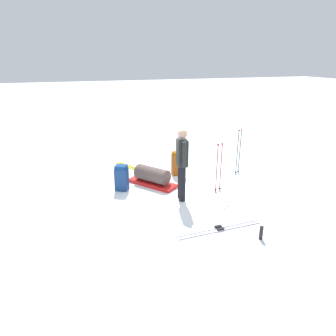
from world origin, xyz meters
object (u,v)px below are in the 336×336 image
(backpack_large_dark, at_px, (178,163))
(gear_sled, at_px, (152,177))
(ski_pair_far, at_px, (138,170))
(backpack_bright, at_px, (122,178))
(ski_poles_planted_far, at_px, (239,150))
(ski_pair_near, at_px, (219,229))
(ski_poles_planted_near, at_px, (219,165))
(skier_standing, at_px, (182,161))
(thermos_bottle, at_px, (261,233))

(backpack_large_dark, relative_size, gear_sled, 0.52)
(ski_pair_far, relative_size, backpack_bright, 2.71)
(gear_sled, bearing_deg, ski_pair_far, -84.93)
(ski_poles_planted_far, distance_m, gear_sled, 2.59)
(ski_pair_near, distance_m, ski_poles_planted_near, 1.94)
(backpack_bright, xyz_separation_m, ski_poles_planted_near, (-2.26, 0.87, 0.37))
(skier_standing, relative_size, thermos_bottle, 6.54)
(skier_standing, bearing_deg, ski_pair_far, -76.84)
(backpack_large_dark, xyz_separation_m, ski_poles_planted_near, (-0.53, 1.42, 0.36))
(ski_pair_near, bearing_deg, backpack_large_dark, -95.23)
(ski_pair_near, height_order, thermos_bottle, thermos_bottle)
(backpack_bright, height_order, thermos_bottle, backpack_bright)
(ski_poles_planted_far, xyz_separation_m, gear_sled, (2.54, -0.02, -0.51))
(backpack_large_dark, bearing_deg, ski_pair_far, -35.15)
(ski_pair_near, bearing_deg, gear_sled, -76.17)
(skier_standing, height_order, backpack_large_dark, skier_standing)
(skier_standing, distance_m, ski_poles_planted_near, 1.06)
(backpack_large_dark, height_order, gear_sled, backpack_large_dark)
(thermos_bottle, bearing_deg, gear_sled, -68.94)
(backpack_large_dark, relative_size, ski_poles_planted_near, 0.55)
(skier_standing, relative_size, ski_pair_near, 0.95)
(backpack_large_dark, xyz_separation_m, thermos_bottle, (-0.29, 3.60, -0.21))
(ski_pair_near, height_order, backpack_bright, backpack_bright)
(ski_pair_near, bearing_deg, ski_poles_planted_near, -116.40)
(ski_pair_near, relative_size, backpack_large_dark, 2.62)
(ski_poles_planted_far, bearing_deg, ski_poles_planted_near, 39.77)
(backpack_bright, bearing_deg, gear_sled, -175.38)
(ski_pair_near, relative_size, ski_pair_far, 1.00)
(skier_standing, xyz_separation_m, backpack_large_dark, (-0.49, -1.54, -0.62))
(skier_standing, distance_m, thermos_bottle, 2.36)
(ski_pair_far, distance_m, ski_poles_planted_near, 2.73)
(ski_pair_far, xyz_separation_m, backpack_large_dark, (-1.02, 0.72, 0.32))
(ski_poles_planted_near, height_order, ski_poles_planted_far, ski_poles_planted_far)
(backpack_bright, bearing_deg, backpack_large_dark, -162.12)
(ski_pair_far, bearing_deg, backpack_bright, 60.86)
(skier_standing, distance_m, ski_pair_near, 1.80)
(ski_poles_planted_near, xyz_separation_m, ski_poles_planted_far, (-1.10, -0.92, 0.03))
(skier_standing, relative_size, ski_pair_far, 0.95)
(ski_pair_near, bearing_deg, skier_standing, -82.07)
(ski_poles_planted_near, height_order, thermos_bottle, ski_poles_planted_near)
(backpack_large_dark, bearing_deg, ski_poles_planted_near, 110.36)
(backpack_bright, bearing_deg, skier_standing, 141.65)
(skier_standing, height_order, backpack_bright, skier_standing)
(backpack_large_dark, bearing_deg, skier_standing, 72.27)
(skier_standing, bearing_deg, backpack_bright, -38.35)
(gear_sled, bearing_deg, ski_pair_near, 103.83)
(ski_pair_near, xyz_separation_m, backpack_large_dark, (-0.28, -3.05, 0.32))
(gear_sled, height_order, thermos_bottle, gear_sled)
(ski_pair_near, relative_size, gear_sled, 1.35)
(skier_standing, bearing_deg, backpack_large_dark, -107.73)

